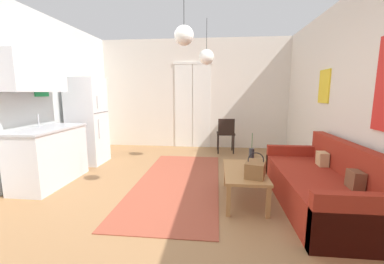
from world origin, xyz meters
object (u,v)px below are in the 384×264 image
(coffee_table, at_px, (244,174))
(refrigerator, at_px, (88,121))
(couch, at_px, (324,187))
(pendant_lamp_near, at_px, (184,35))
(bamboo_vase, at_px, (251,157))
(pendant_lamp_far, at_px, (206,57))
(handbag, at_px, (255,169))
(accent_chair, at_px, (226,133))

(coffee_table, relative_size, refrigerator, 0.60)
(couch, height_order, pendant_lamp_near, pendant_lamp_near)
(couch, bearing_deg, refrigerator, 158.33)
(bamboo_vase, distance_m, pendant_lamp_far, 2.16)
(couch, xyz_separation_m, handbag, (-0.87, -0.12, 0.24))
(coffee_table, bearing_deg, couch, -6.87)
(bamboo_vase, relative_size, handbag, 1.31)
(coffee_table, height_order, bamboo_vase, bamboo_vase)
(coffee_table, relative_size, bamboo_vase, 2.20)
(pendant_lamp_near, bearing_deg, bamboo_vase, 20.86)
(pendant_lamp_near, bearing_deg, coffee_table, 9.72)
(couch, height_order, bamboo_vase, bamboo_vase)
(coffee_table, xyz_separation_m, handbag, (0.11, -0.24, 0.15))
(refrigerator, bearing_deg, accent_chair, 21.88)
(accent_chair, bearing_deg, pendant_lamp_near, 74.68)
(bamboo_vase, relative_size, pendant_lamp_far, 0.57)
(handbag, relative_size, accent_chair, 0.43)
(pendant_lamp_near, bearing_deg, refrigerator, 144.06)
(accent_chair, height_order, pendant_lamp_far, pendant_lamp_far)
(coffee_table, relative_size, pendant_lamp_far, 1.25)
(bamboo_vase, height_order, pendant_lamp_far, pendant_lamp_far)
(couch, relative_size, handbag, 5.59)
(handbag, bearing_deg, pendant_lamp_far, 111.34)
(couch, relative_size, pendant_lamp_near, 2.55)
(handbag, bearing_deg, coffee_table, 113.66)
(couch, bearing_deg, bamboo_vase, 159.19)
(coffee_table, bearing_deg, refrigerator, 153.98)
(bamboo_vase, distance_m, accent_chair, 2.38)
(coffee_table, relative_size, pendant_lamp_near, 1.32)
(handbag, distance_m, pendant_lamp_near, 1.83)
(bamboo_vase, bearing_deg, pendant_lamp_near, -159.14)
(bamboo_vase, xyz_separation_m, pendant_lamp_near, (-0.90, -0.34, 1.57))
(handbag, height_order, accent_chair, accent_chair)
(pendant_lamp_far, bearing_deg, bamboo_vase, -62.05)
(coffee_table, bearing_deg, pendant_lamp_far, 110.96)
(bamboo_vase, xyz_separation_m, refrigerator, (-3.08, 1.24, 0.32))
(accent_chair, relative_size, pendant_lamp_near, 1.06)
(accent_chair, bearing_deg, coffee_table, 91.20)
(coffee_table, height_order, pendant_lamp_near, pendant_lamp_near)
(refrigerator, xyz_separation_m, pendant_lamp_near, (2.18, -1.58, 1.25))
(coffee_table, height_order, accent_chair, accent_chair)
(refrigerator, bearing_deg, handbag, -28.80)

